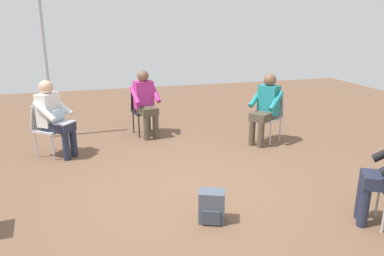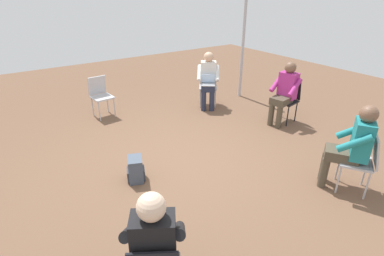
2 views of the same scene
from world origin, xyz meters
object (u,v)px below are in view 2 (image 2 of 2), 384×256
Objects in this scene: chair_northwest at (208,84)px; person_with_laptop at (208,77)px; backpack_near_laptop_user at (136,170)px; chair_northeast at (363,159)px; person_in_teal at (352,144)px; chair_north at (288,98)px; chair_west at (100,94)px; person_in_black at (155,242)px; person_in_magenta at (285,90)px.

person_with_laptop is (0.14, -0.10, 0.20)m from chair_northwest.
chair_northwest is at bearing 124.85° from backpack_near_laptop_user.
person_in_teal is (-0.14, -0.09, 0.20)m from chair_northeast.
chair_north and chair_west have the same top height.
chair_north is 4.56m from person_in_black.
chair_north is 2.36× the size of backpack_near_laptop_user.
chair_north and chair_northeast have the same top height.
person_in_black reaches higher than chair_northeast.
backpack_near_laptop_user is (1.89, -2.71, -0.34)m from chair_northwest.
person_in_magenta is 3.37m from backpack_near_laptop_user.
chair_northwest is at bearing 79.18° from person_in_black.
person_in_magenta reaches higher than chair_northeast.
person_in_magenta is at bearing 30.04° from person_in_teal.
chair_north reaches higher than backpack_near_laptop_user.
person_in_teal reaches higher than chair_northeast.
person_in_black is at bearing 106.28° from person_in_magenta.
backpack_near_laptop_user is at bearing 72.17° from chair_northwest.
chair_north is 1.00× the size of chair_west.
chair_north is 1.78m from person_with_laptop.
person_in_magenta is at bearing 151.50° from person_with_laptop.
person_with_laptop is at bearing 79.01° from person_in_black.
person_in_magenta is at bearing 134.79° from chair_west.
chair_west reaches higher than backpack_near_laptop_user.
chair_west and chair_northeast have the same top height.
backpack_near_laptop_user is at bearing 75.63° from chair_west.
person_in_teal is at bearing 90.00° from chair_northeast.
chair_north is 0.69× the size of person_in_black.
backpack_near_laptop_user is at bearing 71.22° from person_with_laptop.
person_in_black is at bearing -18.61° from backpack_near_laptop_user.
person_in_black reaches higher than backpack_near_laptop_user.
person_in_black is (3.69, -3.32, 0.20)m from chair_northwest.
person_in_magenta reaches higher than chair_west.
chair_northwest is 3.33m from backpack_near_laptop_user.
person_with_laptop is at bearing 53.95° from chair_northeast.
chair_north is 0.69× the size of person_in_teal.
person_in_teal is 2.96m from backpack_near_laptop_user.
person_in_black is 2.91m from person_in_teal.
person_in_magenta reaches higher than backpack_near_laptop_user.
chair_northeast is 0.69× the size of person_in_teal.
person_with_laptop is 4.80m from person_in_black.
person_in_magenta is 1.00× the size of person_in_black.
person_in_magenta is at bearing 93.13° from backpack_near_laptop_user.
chair_northeast is 1.00× the size of chair_northwest.
person_with_laptop reaches higher than chair_northeast.
person_in_black is (-0.12, -3.00, 0.20)m from chair_northeast.
person_with_laptop reaches higher than chair_west.
chair_northwest is at bearing 157.38° from chair_west.
chair_west is (-2.39, -3.07, 0.00)m from chair_north.
person_in_teal is at bearing 120.97° from chair_northwest.
chair_north is at bearing 151.89° from chair_northwest.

